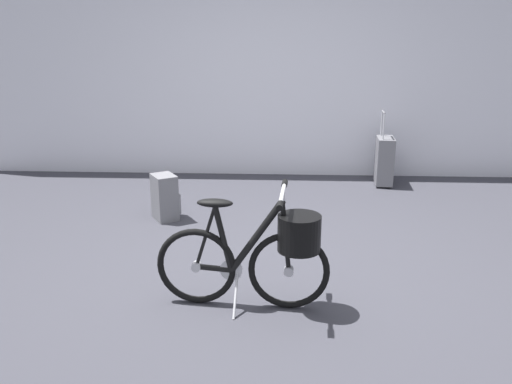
% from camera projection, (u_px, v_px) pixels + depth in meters
% --- Properties ---
extents(ground_plane, '(7.84, 7.84, 0.00)m').
position_uv_depth(ground_plane, '(260.00, 271.00, 3.73)').
color(ground_plane, '#38383F').
extents(back_wall, '(7.84, 0.10, 2.88)m').
position_uv_depth(back_wall, '(270.00, 52.00, 5.96)').
color(back_wall, silver).
rests_on(back_wall, ground_plane).
extents(folding_bike_foreground, '(1.07, 0.53, 0.76)m').
position_uv_depth(folding_bike_foreground, '(263.00, 251.00, 3.14)').
color(folding_bike_foreground, black).
rests_on(folding_bike_foreground, ground_plane).
extents(rolling_suitcase, '(0.21, 0.37, 0.83)m').
position_uv_depth(rolling_suitcase, '(384.00, 160.00, 5.81)').
color(rolling_suitcase, slate).
rests_on(rolling_suitcase, ground_plane).
extents(backpack_on_floor, '(0.29, 0.31, 0.42)m').
position_uv_depth(backpack_on_floor, '(165.00, 197.00, 4.74)').
color(backpack_on_floor, slate).
rests_on(backpack_on_floor, ground_plane).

